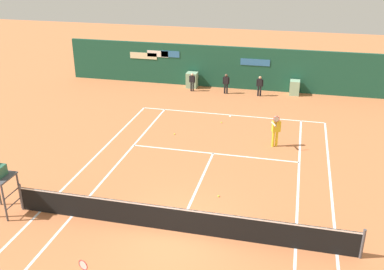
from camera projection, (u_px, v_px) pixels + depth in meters
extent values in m
plane|color=#C67042|center=(178.00, 231.00, 15.37)|extent=(80.00, 80.00, 0.00)
cube|color=white|center=(231.00, 115.00, 25.81)|extent=(10.60, 0.10, 0.01)
cube|color=white|center=(40.00, 211.00, 16.51)|extent=(0.10, 23.40, 0.01)
cube|color=white|center=(72.00, 216.00, 16.23)|extent=(0.10, 23.40, 0.01)
cube|color=white|center=(296.00, 248.00, 14.51)|extent=(0.10, 23.40, 0.01)
cube|color=white|center=(337.00, 254.00, 14.23)|extent=(0.10, 23.40, 0.01)
cube|color=white|center=(213.00, 153.00, 21.08)|extent=(8.00, 0.10, 0.01)
cube|color=white|center=(198.00, 186.00, 18.22)|extent=(0.10, 6.40, 0.01)
cube|color=white|center=(230.00, 116.00, 25.68)|extent=(0.10, 0.24, 0.01)
cylinder|color=#4C4C51|center=(21.00, 197.00, 16.45)|extent=(0.10, 0.10, 1.07)
cylinder|color=#4C4C51|center=(363.00, 244.00, 13.87)|extent=(0.10, 0.10, 1.07)
cube|color=black|center=(177.00, 220.00, 15.18)|extent=(12.00, 0.03, 0.95)
cube|color=white|center=(177.00, 209.00, 15.00)|extent=(12.00, 0.04, 0.06)
cube|color=#194C38|center=(244.00, 68.00, 29.98)|extent=(25.00, 0.24, 2.86)
cube|color=white|center=(158.00, 54.00, 30.88)|extent=(1.53, 0.02, 0.44)
cube|color=beige|center=(143.00, 56.00, 31.18)|extent=(1.97, 0.02, 0.44)
cube|color=#2D6BA8|center=(255.00, 62.00, 29.50)|extent=(1.96, 0.02, 0.44)
cube|color=#2D6BA8|center=(170.00, 54.00, 30.67)|extent=(1.32, 0.02, 0.44)
cube|color=#8CB793|center=(192.00, 80.00, 30.59)|extent=(0.73, 0.70, 1.05)
cube|color=#8CB793|center=(295.00, 88.00, 29.11)|extent=(0.63, 0.70, 0.96)
cylinder|color=#47474C|center=(19.00, 191.00, 16.47)|extent=(0.07, 0.07, 1.46)
cylinder|color=#47474C|center=(5.00, 203.00, 15.67)|extent=(0.07, 0.07, 1.46)
cylinder|color=#47474C|center=(13.00, 204.00, 16.18)|extent=(0.04, 0.81, 0.04)
cylinder|color=#47474C|center=(11.00, 193.00, 16.01)|extent=(0.04, 0.81, 0.04)
cylinder|color=yellow|center=(277.00, 139.00, 21.70)|extent=(0.13, 0.13, 0.79)
cylinder|color=yellow|center=(273.00, 139.00, 21.67)|extent=(0.13, 0.13, 0.79)
cube|color=yellow|center=(276.00, 126.00, 21.42)|extent=(0.40, 0.32, 0.55)
sphere|color=beige|center=(277.00, 119.00, 21.27)|extent=(0.22, 0.22, 0.22)
cylinder|color=white|center=(277.00, 117.00, 21.23)|extent=(0.21, 0.21, 0.06)
cylinder|color=yellow|center=(280.00, 127.00, 21.47)|extent=(0.08, 0.08, 0.53)
cylinder|color=beige|center=(274.00, 124.00, 21.05)|extent=(0.29, 0.52, 0.08)
cylinder|color=black|center=(276.00, 124.00, 20.77)|extent=(0.03, 0.03, 0.22)
torus|color=#DB3838|center=(276.00, 119.00, 20.67)|extent=(0.29, 0.15, 0.30)
cylinder|color=silver|center=(276.00, 119.00, 20.67)|extent=(0.24, 0.11, 0.26)
torus|color=#DB3838|center=(83.00, 265.00, 11.35)|extent=(0.30, 0.11, 0.30)
cylinder|color=silver|center=(83.00, 265.00, 11.35)|extent=(0.25, 0.08, 0.26)
cylinder|color=black|center=(193.00, 87.00, 29.87)|extent=(0.10, 0.10, 0.63)
cylinder|color=black|center=(191.00, 86.00, 29.91)|extent=(0.10, 0.10, 0.63)
cube|color=black|center=(192.00, 79.00, 29.67)|extent=(0.29, 0.18, 0.44)
sphere|color=beige|center=(192.00, 74.00, 29.55)|extent=(0.17, 0.17, 0.17)
cylinder|color=black|center=(195.00, 80.00, 29.64)|extent=(0.07, 0.07, 0.43)
cylinder|color=black|center=(190.00, 79.00, 29.74)|extent=(0.07, 0.07, 0.43)
cylinder|color=black|center=(260.00, 91.00, 28.89)|extent=(0.11, 0.11, 0.68)
cylinder|color=black|center=(258.00, 91.00, 28.92)|extent=(0.11, 0.11, 0.68)
cube|color=black|center=(260.00, 83.00, 28.68)|extent=(0.31, 0.18, 0.47)
sphere|color=tan|center=(260.00, 78.00, 28.55)|extent=(0.19, 0.19, 0.19)
cylinder|color=black|center=(263.00, 83.00, 28.66)|extent=(0.07, 0.07, 0.46)
cylinder|color=black|center=(257.00, 83.00, 28.73)|extent=(0.07, 0.07, 0.46)
cylinder|color=black|center=(227.00, 89.00, 29.37)|extent=(0.11, 0.11, 0.68)
cylinder|color=black|center=(225.00, 89.00, 29.40)|extent=(0.11, 0.11, 0.68)
cube|color=black|center=(226.00, 80.00, 29.15)|extent=(0.31, 0.17, 0.48)
sphere|color=brown|center=(226.00, 75.00, 29.02)|extent=(0.19, 0.19, 0.19)
cylinder|color=black|center=(229.00, 81.00, 29.13)|extent=(0.07, 0.07, 0.46)
cylinder|color=black|center=(223.00, 81.00, 29.21)|extent=(0.07, 0.07, 0.46)
sphere|color=#CCE033|center=(219.00, 196.00, 17.45)|extent=(0.07, 0.07, 0.07)
sphere|color=#CCE033|center=(174.00, 134.00, 23.15)|extent=(0.07, 0.07, 0.07)
sphere|color=#CCE033|center=(222.00, 122.00, 24.64)|extent=(0.07, 0.07, 0.07)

